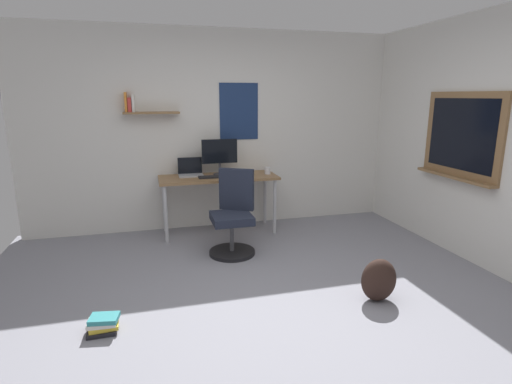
% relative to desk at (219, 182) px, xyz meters
% --- Properties ---
extents(ground_plane, '(5.20, 5.20, 0.00)m').
position_rel_desk_xyz_m(ground_plane, '(0.06, -2.08, -0.67)').
color(ground_plane, gray).
rests_on(ground_plane, ground).
extents(wall_back, '(5.00, 0.30, 2.60)m').
position_rel_desk_xyz_m(wall_back, '(0.06, 0.37, 0.63)').
color(wall_back, silver).
rests_on(wall_back, ground).
extents(desk, '(1.50, 0.57, 0.75)m').
position_rel_desk_xyz_m(desk, '(0.00, 0.00, 0.00)').
color(desk, olive).
rests_on(desk, ground).
extents(office_chair, '(0.55, 0.56, 0.95)m').
position_rel_desk_xyz_m(office_chair, '(0.04, -0.73, -0.26)').
color(office_chair, black).
rests_on(office_chair, ground).
extents(laptop, '(0.31, 0.21, 0.23)m').
position_rel_desk_xyz_m(laptop, '(-0.34, 0.14, 0.13)').
color(laptop, '#ADAFB5').
rests_on(laptop, desk).
extents(monitor_primary, '(0.46, 0.17, 0.46)m').
position_rel_desk_xyz_m(monitor_primary, '(0.04, 0.09, 0.35)').
color(monitor_primary, '#38383D').
rests_on(monitor_primary, desk).
extents(keyboard, '(0.37, 0.13, 0.02)m').
position_rel_desk_xyz_m(keyboard, '(-0.07, -0.07, 0.09)').
color(keyboard, black).
rests_on(keyboard, desk).
extents(computer_mouse, '(0.10, 0.06, 0.03)m').
position_rel_desk_xyz_m(computer_mouse, '(0.21, -0.07, 0.10)').
color(computer_mouse, '#262628').
rests_on(computer_mouse, desk).
extents(coffee_mug, '(0.08, 0.08, 0.09)m').
position_rel_desk_xyz_m(coffee_mug, '(0.65, -0.02, 0.13)').
color(coffee_mug, silver).
rests_on(coffee_mug, desk).
extents(backpack, '(0.32, 0.22, 0.38)m').
position_rel_desk_xyz_m(backpack, '(1.03, -2.16, -0.48)').
color(backpack, black).
rests_on(backpack, ground).
extents(book_stack_on_floor, '(0.25, 0.18, 0.13)m').
position_rel_desk_xyz_m(book_stack_on_floor, '(-1.26, -2.06, -0.61)').
color(book_stack_on_floor, black).
rests_on(book_stack_on_floor, ground).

